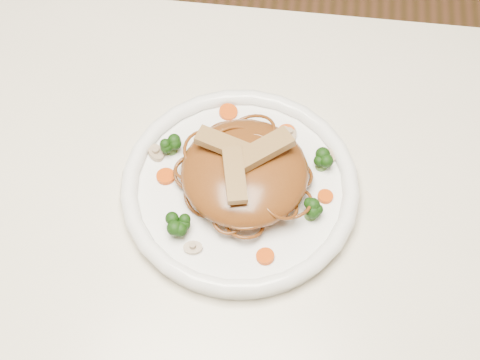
# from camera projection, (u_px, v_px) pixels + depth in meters

# --- Properties ---
(table) EXTENTS (1.20, 0.80, 0.75)m
(table) POSITION_uv_depth(u_px,v_px,m) (176.00, 295.00, 0.83)
(table) COLOR white
(table) RESTS_ON ground
(plate) EXTENTS (0.32, 0.32, 0.02)m
(plate) POSITION_uv_depth(u_px,v_px,m) (240.00, 190.00, 0.78)
(plate) COLOR white
(plate) RESTS_ON table
(noodle_mound) EXTENTS (0.16, 0.16, 0.05)m
(noodle_mound) POSITION_uv_depth(u_px,v_px,m) (245.00, 172.00, 0.75)
(noodle_mound) COLOR brown
(noodle_mound) RESTS_ON plate
(chicken_a) EXTENTS (0.07, 0.06, 0.01)m
(chicken_a) POSITION_uv_depth(u_px,v_px,m) (261.00, 151.00, 0.73)
(chicken_a) COLOR #A07F4B
(chicken_a) RESTS_ON noodle_mound
(chicken_b) EXTENTS (0.07, 0.04, 0.01)m
(chicken_b) POSITION_uv_depth(u_px,v_px,m) (225.00, 145.00, 0.74)
(chicken_b) COLOR #A07F4B
(chicken_b) RESTS_ON noodle_mound
(chicken_c) EXTENTS (0.04, 0.07, 0.01)m
(chicken_c) POSITION_uv_depth(u_px,v_px,m) (235.00, 175.00, 0.71)
(chicken_c) COLOR #A07F4B
(chicken_c) RESTS_ON noodle_mound
(broccoli_0) EXTENTS (0.03, 0.03, 0.03)m
(broccoli_0) POSITION_uv_depth(u_px,v_px,m) (322.00, 160.00, 0.78)
(broccoli_0) COLOR #173B0C
(broccoli_0) RESTS_ON plate
(broccoli_1) EXTENTS (0.03, 0.03, 0.03)m
(broccoli_1) POSITION_uv_depth(u_px,v_px,m) (171.00, 144.00, 0.79)
(broccoli_1) COLOR #173B0C
(broccoli_1) RESTS_ON plate
(broccoli_2) EXTENTS (0.03, 0.03, 0.03)m
(broccoli_2) POSITION_uv_depth(u_px,v_px,m) (178.00, 225.00, 0.73)
(broccoli_2) COLOR #173B0C
(broccoli_2) RESTS_ON plate
(broccoli_3) EXTENTS (0.03, 0.03, 0.03)m
(broccoli_3) POSITION_uv_depth(u_px,v_px,m) (311.00, 210.00, 0.74)
(broccoli_3) COLOR #173B0C
(broccoli_3) RESTS_ON plate
(carrot_0) EXTENTS (0.02, 0.02, 0.00)m
(carrot_0) POSITION_uv_depth(u_px,v_px,m) (286.00, 132.00, 0.81)
(carrot_0) COLOR #CB4C07
(carrot_0) RESTS_ON plate
(carrot_1) EXTENTS (0.03, 0.03, 0.00)m
(carrot_1) POSITION_uv_depth(u_px,v_px,m) (166.00, 176.00, 0.78)
(carrot_1) COLOR #CB4C07
(carrot_1) RESTS_ON plate
(carrot_2) EXTENTS (0.02, 0.02, 0.00)m
(carrot_2) POSITION_uv_depth(u_px,v_px,m) (325.00, 196.00, 0.76)
(carrot_2) COLOR #CB4C07
(carrot_2) RESTS_ON plate
(carrot_3) EXTENTS (0.02, 0.02, 0.00)m
(carrot_3) POSITION_uv_depth(u_px,v_px,m) (228.00, 112.00, 0.83)
(carrot_3) COLOR #CB4C07
(carrot_3) RESTS_ON plate
(carrot_4) EXTENTS (0.03, 0.03, 0.00)m
(carrot_4) POSITION_uv_depth(u_px,v_px,m) (265.00, 256.00, 0.72)
(carrot_4) COLOR #CB4C07
(carrot_4) RESTS_ON plate
(mushroom_0) EXTENTS (0.02, 0.02, 0.01)m
(mushroom_0) POSITION_uv_depth(u_px,v_px,m) (193.00, 248.00, 0.73)
(mushroom_0) COLOR beige
(mushroom_0) RESTS_ON plate
(mushroom_1) EXTENTS (0.04, 0.04, 0.01)m
(mushroom_1) POSITION_uv_depth(u_px,v_px,m) (328.00, 157.00, 0.79)
(mushroom_1) COLOR beige
(mushroom_1) RESTS_ON plate
(mushroom_2) EXTENTS (0.03, 0.03, 0.01)m
(mushroom_2) POSITION_uv_depth(u_px,v_px,m) (156.00, 153.00, 0.79)
(mushroom_2) COLOR beige
(mushroom_2) RESTS_ON plate
(mushroom_3) EXTENTS (0.03, 0.03, 0.01)m
(mushroom_3) POSITION_uv_depth(u_px,v_px,m) (289.00, 134.00, 0.81)
(mushroom_3) COLOR beige
(mushroom_3) RESTS_ON plate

